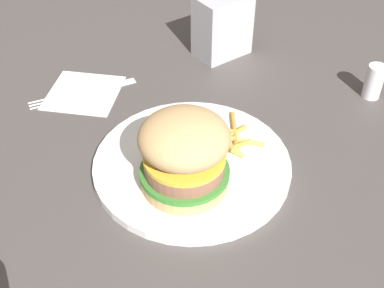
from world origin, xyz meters
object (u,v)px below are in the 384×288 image
object	(u,v)px
plate	(192,164)
napkin	(84,93)
fork	(82,91)
napkin_dispenser	(222,26)
fries_pile	(224,139)
sandwich	(184,153)
salt_shaker	(374,82)

from	to	relation	value
plate	napkin	distance (m)	0.24
fork	napkin_dispenser	bearing A→B (deg)	-48.68
napkin_dispenser	fries_pile	bearing A→B (deg)	-127.38
fries_pile	napkin	xyz separation A→B (m)	(0.08, 0.24, -0.01)
sandwich	plate	bearing A→B (deg)	0.21
sandwich	salt_shaker	size ratio (longest dim) A/B	2.04
fork	plate	bearing A→B (deg)	-121.61
plate	sandwich	world-z (taller)	sandwich
plate	salt_shaker	xyz separation A→B (m)	(0.22, -0.24, 0.02)
fork	sandwich	bearing A→B (deg)	-129.24
fork	salt_shaker	bearing A→B (deg)	-78.15
napkin	napkin_dispenser	size ratio (longest dim) A/B	1.02
salt_shaker	napkin	bearing A→B (deg)	101.76
sandwich	salt_shaker	distance (m)	0.36
fork	napkin_dispenser	xyz separation A→B (m)	(0.17, -0.19, 0.05)
napkin	napkin_dispenser	world-z (taller)	napkin_dispenser
fries_pile	fork	distance (m)	0.26
plate	salt_shaker	distance (m)	0.33
sandwich	salt_shaker	world-z (taller)	sandwich
sandwich	napkin	size ratio (longest dim) A/B	1.02
salt_shaker	fork	bearing A→B (deg)	101.85
napkin	napkin_dispenser	xyz separation A→B (m)	(0.17, -0.19, 0.05)
salt_shaker	napkin_dispenser	bearing A→B (deg)	73.20
napkin_dispenser	salt_shaker	xyz separation A→B (m)	(-0.08, -0.25, -0.03)
sandwich	napkin	distance (m)	0.28
sandwich	fork	distance (m)	0.28
napkin_dispenser	salt_shaker	size ratio (longest dim) A/B	1.96
fries_pile	napkin	distance (m)	0.25
fries_pile	napkin	bearing A→B (deg)	71.45
napkin	napkin_dispenser	distance (m)	0.26
fries_pile	napkin	world-z (taller)	fries_pile
napkin	salt_shaker	distance (m)	0.46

